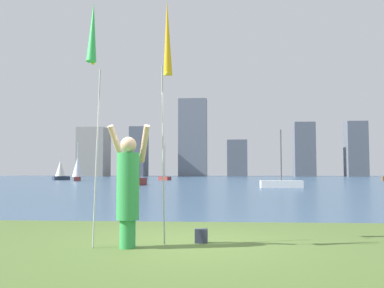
{
  "coord_description": "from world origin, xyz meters",
  "views": [
    {
      "loc": [
        0.65,
        -7.42,
        1.22
      ],
      "look_at": [
        -0.52,
        9.8,
        2.33
      ],
      "focal_mm": 40.25,
      "sensor_mm": 36.0,
      "label": 1
    }
  ],
  "objects_px": {
    "sailboat_7": "(165,178)",
    "sailboat_5": "(281,184)",
    "bag": "(201,236)",
    "sailboat_0": "(77,169)",
    "sailboat_2": "(140,181)",
    "person": "(128,187)",
    "kite_flag_left": "(93,40)",
    "sailboat_6": "(60,170)",
    "kite_flag_right": "(167,43)"
  },
  "relations": [
    {
      "from": "sailboat_7",
      "to": "sailboat_5",
      "type": "bearing_deg",
      "value": -65.74
    },
    {
      "from": "bag",
      "to": "sailboat_7",
      "type": "relative_size",
      "value": 0.05
    },
    {
      "from": "sailboat_0",
      "to": "sailboat_2",
      "type": "relative_size",
      "value": 1.15
    },
    {
      "from": "sailboat_0",
      "to": "sailboat_7",
      "type": "height_order",
      "value": "sailboat_7"
    },
    {
      "from": "person",
      "to": "kite_flag_left",
      "type": "distance_m",
      "value": 2.44
    },
    {
      "from": "sailboat_2",
      "to": "sailboat_7",
      "type": "distance_m",
      "value": 22.09
    },
    {
      "from": "sailboat_5",
      "to": "sailboat_6",
      "type": "bearing_deg",
      "value": 135.21
    },
    {
      "from": "sailboat_5",
      "to": "person",
      "type": "bearing_deg",
      "value": -103.04
    },
    {
      "from": "bag",
      "to": "sailboat_2",
      "type": "distance_m",
      "value": 31.75
    },
    {
      "from": "sailboat_6",
      "to": "sailboat_7",
      "type": "distance_m",
      "value": 15.0
    },
    {
      "from": "kite_flag_left",
      "to": "sailboat_7",
      "type": "relative_size",
      "value": 0.78
    },
    {
      "from": "sailboat_5",
      "to": "kite_flag_right",
      "type": "bearing_deg",
      "value": -102.13
    },
    {
      "from": "kite_flag_left",
      "to": "sailboat_0",
      "type": "distance_m",
      "value": 51.29
    },
    {
      "from": "kite_flag_right",
      "to": "sailboat_5",
      "type": "distance_m",
      "value": 26.12
    },
    {
      "from": "kite_flag_right",
      "to": "sailboat_0",
      "type": "relative_size",
      "value": 0.85
    },
    {
      "from": "bag",
      "to": "sailboat_2",
      "type": "relative_size",
      "value": 0.06
    },
    {
      "from": "kite_flag_right",
      "to": "sailboat_7",
      "type": "xyz_separation_m",
      "value": [
        -7.03,
        53.03,
        -3.19
      ]
    },
    {
      "from": "kite_flag_right",
      "to": "sailboat_7",
      "type": "distance_m",
      "value": 53.58
    },
    {
      "from": "sailboat_2",
      "to": "sailboat_6",
      "type": "relative_size",
      "value": 1.21
    },
    {
      "from": "kite_flag_right",
      "to": "bag",
      "type": "bearing_deg",
      "value": -2.48
    },
    {
      "from": "sailboat_2",
      "to": "sailboat_6",
      "type": "distance_m",
      "value": 26.68
    },
    {
      "from": "sailboat_6",
      "to": "sailboat_7",
      "type": "bearing_deg",
      "value": 1.72
    },
    {
      "from": "kite_flag_left",
      "to": "sailboat_5",
      "type": "xyz_separation_m",
      "value": [
        6.56,
        26.12,
        -3.03
      ]
    },
    {
      "from": "kite_flag_right",
      "to": "bag",
      "type": "distance_m",
      "value": 3.43
    },
    {
      "from": "bag",
      "to": "sailboat_7",
      "type": "xyz_separation_m",
      "value": [
        -7.63,
        53.05,
        0.19
      ]
    },
    {
      "from": "sailboat_2",
      "to": "kite_flag_right",
      "type": "bearing_deg",
      "value": -78.32
    },
    {
      "from": "bag",
      "to": "sailboat_5",
      "type": "height_order",
      "value": "sailboat_5"
    },
    {
      "from": "kite_flag_right",
      "to": "sailboat_5",
      "type": "bearing_deg",
      "value": 77.87
    },
    {
      "from": "sailboat_5",
      "to": "sailboat_6",
      "type": "height_order",
      "value": "sailboat_5"
    },
    {
      "from": "sailboat_0",
      "to": "sailboat_5",
      "type": "xyz_separation_m",
      "value": [
        23.28,
        -22.33,
        -1.23
      ]
    },
    {
      "from": "sailboat_2",
      "to": "sailboat_0",
      "type": "bearing_deg",
      "value": 124.35
    },
    {
      "from": "person",
      "to": "sailboat_0",
      "type": "bearing_deg",
      "value": 91.74
    },
    {
      "from": "kite_flag_left",
      "to": "sailboat_6",
      "type": "bearing_deg",
      "value": 111.37
    },
    {
      "from": "person",
      "to": "bag",
      "type": "relative_size",
      "value": 8.25
    },
    {
      "from": "bag",
      "to": "sailboat_2",
      "type": "bearing_deg",
      "value": 102.73
    },
    {
      "from": "kite_flag_left",
      "to": "sailboat_2",
      "type": "height_order",
      "value": "sailboat_2"
    },
    {
      "from": "bag",
      "to": "sailboat_7",
      "type": "height_order",
      "value": "sailboat_7"
    },
    {
      "from": "sailboat_0",
      "to": "sailboat_7",
      "type": "distance_m",
      "value": 12.12
    },
    {
      "from": "bag",
      "to": "kite_flag_left",
      "type": "bearing_deg",
      "value": -156.25
    },
    {
      "from": "bag",
      "to": "sailboat_6",
      "type": "bearing_deg",
      "value": 113.23
    },
    {
      "from": "kite_flag_right",
      "to": "sailboat_2",
      "type": "xyz_separation_m",
      "value": [
        -6.4,
        30.95,
        -3.14
      ]
    },
    {
      "from": "sailboat_0",
      "to": "sailboat_6",
      "type": "relative_size",
      "value": 1.39
    },
    {
      "from": "bag",
      "to": "sailboat_0",
      "type": "distance_m",
      "value": 51.16
    },
    {
      "from": "sailboat_5",
      "to": "sailboat_6",
      "type": "relative_size",
      "value": 1.21
    },
    {
      "from": "sailboat_2",
      "to": "person",
      "type": "bearing_deg",
      "value": -79.5
    },
    {
      "from": "person",
      "to": "kite_flag_left",
      "type": "xyz_separation_m",
      "value": [
        -0.55,
        -0.2,
        2.37
      ]
    },
    {
      "from": "sailboat_2",
      "to": "sailboat_7",
      "type": "height_order",
      "value": "sailboat_7"
    },
    {
      "from": "kite_flag_right",
      "to": "sailboat_2",
      "type": "bearing_deg",
      "value": 101.68
    },
    {
      "from": "person",
      "to": "kite_flag_right",
      "type": "bearing_deg",
      "value": 28.13
    },
    {
      "from": "sailboat_0",
      "to": "person",
      "type": "bearing_deg",
      "value": -70.3
    }
  ]
}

